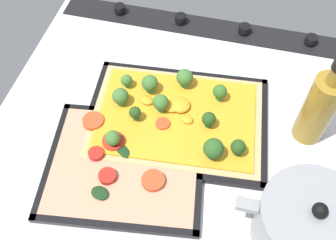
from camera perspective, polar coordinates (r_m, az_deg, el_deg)
ground_plane at (r=80.09cm, az=2.36°, el=-2.61°), size 78.83×70.67×3.00cm
stove_control_panel at (r=99.26cm, az=6.42°, el=13.33°), size 75.68×7.00×2.60cm
baking_tray_front at (r=80.18cm, az=1.24°, el=-0.06°), size 38.80×29.32×1.30cm
broccoli_pizza at (r=79.00cm, az=1.09°, el=0.70°), size 36.19×26.71×5.80cm
baking_tray_back at (r=75.11cm, az=-6.27°, el=-6.60°), size 32.76×29.15×1.30cm
veggie_pizza_back at (r=74.65cm, az=-6.42°, el=-6.13°), size 30.05×26.44×1.90cm
cooking_pot at (r=68.55cm, az=19.73°, el=-14.28°), size 23.81×16.94×12.62cm
oil_bottle at (r=77.14cm, az=21.24°, el=1.69°), size 5.93×5.93×20.74cm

